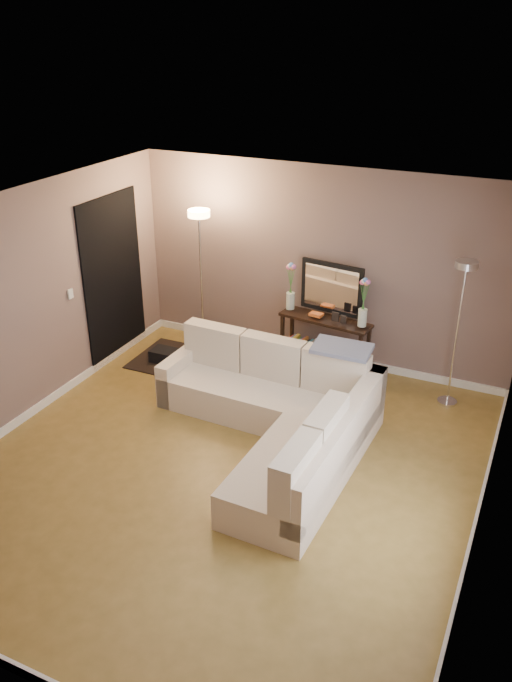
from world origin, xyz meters
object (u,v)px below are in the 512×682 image
at_px(console_table, 319,340).
at_px(floor_lamp_unlit, 461,306).
at_px(sectional_sofa, 280,413).
at_px(floor_lamp_lit, 200,254).

bearing_deg(console_table, floor_lamp_unlit, -5.41).
xyz_separation_m(sectional_sofa, floor_lamp_lit, (-1.79, 1.51, 1.09)).
bearing_deg(floor_lamp_unlit, floor_lamp_lit, -179.26).
bearing_deg(sectional_sofa, console_table, 96.17).
height_order(sectional_sofa, floor_lamp_lit, floor_lamp_lit).
distance_m(console_table, floor_lamp_unlit, 1.92).
xyz_separation_m(floor_lamp_lit, floor_lamp_unlit, (3.32, 0.04, -0.15)).
height_order(floor_lamp_lit, floor_lamp_unlit, floor_lamp_lit).
bearing_deg(sectional_sofa, floor_lamp_lit, 139.96).
xyz_separation_m(sectional_sofa, floor_lamp_unlit, (1.53, 1.55, 0.94)).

